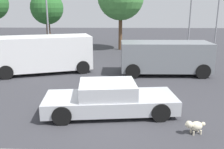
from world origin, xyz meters
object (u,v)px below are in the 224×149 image
(suv_dark, at_px, (165,57))
(light_post_mid, at_px, (219,1))
(dog, at_px, (195,126))
(sedan_foreground, at_px, (110,99))
(van_white, at_px, (45,53))

(suv_dark, bearing_deg, light_post_mid, 57.63)
(suv_dark, distance_m, light_post_mid, 14.40)
(dog, distance_m, light_post_mid, 20.81)
(sedan_foreground, bearing_deg, light_post_mid, 53.54)
(van_white, distance_m, suv_dark, 6.98)
(van_white, relative_size, light_post_mid, 0.87)
(dog, xyz_separation_m, suv_dark, (0.33, 6.98, 0.75))
(sedan_foreground, xyz_separation_m, suv_dark, (2.95, 5.53, 0.48))
(van_white, bearing_deg, suv_dark, -20.08)
(van_white, xyz_separation_m, light_post_mid, (14.28, 11.71, 3.27))
(dog, relative_size, light_post_mid, 0.10)
(sedan_foreground, xyz_separation_m, van_white, (-4.03, 5.76, 0.61))
(sedan_foreground, height_order, dog, sedan_foreground)
(sedan_foreground, relative_size, dog, 7.39)
(suv_dark, height_order, light_post_mid, light_post_mid)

